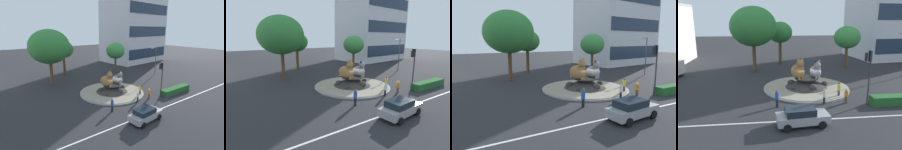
# 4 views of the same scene
# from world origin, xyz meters

# --- Properties ---
(ground_plane) EXTENTS (160.00, 160.00, 0.00)m
(ground_plane) POSITION_xyz_m (0.00, 0.00, 0.00)
(ground_plane) COLOR #28282B
(lane_centreline) EXTENTS (112.00, 0.20, 0.01)m
(lane_centreline) POSITION_xyz_m (0.00, -8.57, 0.00)
(lane_centreline) COLOR silver
(lane_centreline) RESTS_ON ground
(roundabout_island) EXTENTS (10.27, 10.27, 1.40)m
(roundabout_island) POSITION_xyz_m (-0.00, -0.00, 0.52)
(roundabout_island) COLOR gray
(roundabout_island) RESTS_ON ground
(cat_statue_tabby) EXTENTS (2.06, 2.90, 2.56)m
(cat_statue_tabby) POSITION_xyz_m (-1.01, -0.15, 2.33)
(cat_statue_tabby) COLOR #9E703D
(cat_statue_tabby) RESTS_ON roundabout_island
(cat_statue_grey) EXTENTS (1.57, 2.36, 2.26)m
(cat_statue_grey) POSITION_xyz_m (1.09, -0.22, 2.22)
(cat_statue_grey) COLOR gray
(cat_statue_grey) RESTS_ON roundabout_island
(traffic_light_mast) EXTENTS (0.76, 0.48, 5.38)m
(traffic_light_mast) POSITION_xyz_m (4.97, -5.71, 3.92)
(traffic_light_mast) COLOR #2D2D33
(traffic_light_mast) RESTS_ON ground
(office_tower) EXTENTS (19.25, 14.34, 31.21)m
(office_tower) POSITION_xyz_m (23.27, 20.68, 15.60)
(office_tower) COLOR silver
(office_tower) RESTS_ON ground
(clipped_hedge_strip) EXTENTS (6.24, 1.20, 0.90)m
(clipped_hedge_strip) POSITION_xyz_m (8.49, -6.00, 0.45)
(clipped_hedge_strip) COLOR #235B28
(clipped_hedge_strip) RESTS_ON ground
(broadleaf_tree_behind_island) EXTENTS (7.19, 7.19, 10.11)m
(broadleaf_tree_behind_island) POSITION_xyz_m (-6.51, 9.98, 7.03)
(broadleaf_tree_behind_island) COLOR brown
(broadleaf_tree_behind_island) RESTS_ON ground
(second_tree_near_tower) EXTENTS (4.42, 4.42, 7.03)m
(second_tree_near_tower) POSITION_xyz_m (9.00, 11.07, 5.12)
(second_tree_near_tower) COLOR brown
(second_tree_near_tower) RESTS_ON ground
(third_tree_left) EXTENTS (4.46, 4.46, 7.66)m
(third_tree_left) POSITION_xyz_m (-1.98, 15.61, 5.70)
(third_tree_left) COLOR brown
(third_tree_left) RESTS_ON ground
(streetlight_arm) EXTENTS (2.08, 0.65, 6.33)m
(streetlight_arm) POSITION_xyz_m (14.74, 3.89, 3.73)
(streetlight_arm) COLOR #4C4C51
(streetlight_arm) RESTS_ON ground
(pedestrian_yellow_shirt) EXTENTS (0.34, 0.34, 1.73)m
(pedestrian_yellow_shirt) POSITION_xyz_m (2.89, -3.52, 0.92)
(pedestrian_yellow_shirt) COLOR #33384C
(pedestrian_yellow_shirt) RESTS_ON ground
(pedestrian_blue_shirt) EXTENTS (0.36, 0.36, 1.73)m
(pedestrian_blue_shirt) POSITION_xyz_m (-3.86, -5.47, 0.91)
(pedestrian_blue_shirt) COLOR black
(pedestrian_blue_shirt) RESTS_ON ground
(pedestrian_white_shirt) EXTENTS (0.30, 0.30, 1.59)m
(pedestrian_white_shirt) POSITION_xyz_m (0.84, -5.16, 0.85)
(pedestrian_white_shirt) COLOR black
(pedestrian_white_shirt) RESTS_ON ground
(pedestrian_orange_shirt) EXTENTS (0.39, 0.39, 1.56)m
(pedestrian_orange_shirt) POSITION_xyz_m (3.10, -5.18, 0.81)
(pedestrian_orange_shirt) COLOR brown
(pedestrian_orange_shirt) RESTS_ON ground
(sedan_on_far_lane) EXTENTS (4.32, 2.23, 1.52)m
(sedan_on_far_lane) POSITION_xyz_m (-2.13, -9.47, 0.80)
(sedan_on_far_lane) COLOR #99999E
(sedan_on_far_lane) RESTS_ON ground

